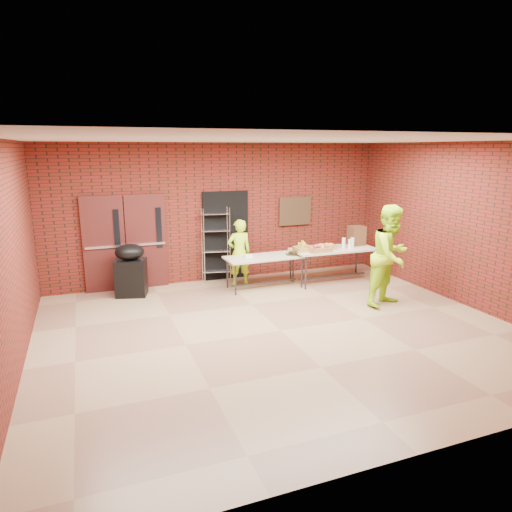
% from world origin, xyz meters
% --- Properties ---
extents(room, '(8.08, 7.08, 3.28)m').
position_xyz_m(room, '(0.00, 0.00, 1.60)').
color(room, '#876249').
rests_on(room, ground).
extents(double_doors, '(1.78, 0.12, 2.10)m').
position_xyz_m(double_doors, '(-2.20, 3.44, 1.05)').
color(double_doors, '#3F1212').
rests_on(double_doors, room).
extents(dark_doorway, '(1.10, 0.06, 2.10)m').
position_xyz_m(dark_doorway, '(0.10, 3.46, 1.05)').
color(dark_doorway, black).
rests_on(dark_doorway, room).
extents(bronze_plaque, '(0.85, 0.04, 0.70)m').
position_xyz_m(bronze_plaque, '(1.90, 3.45, 1.55)').
color(bronze_plaque, '#382616').
rests_on(bronze_plaque, room).
extents(wire_rack, '(0.67, 0.34, 1.75)m').
position_xyz_m(wire_rack, '(-0.18, 3.32, 0.87)').
color(wire_rack, silver).
rests_on(wire_rack, room).
extents(table_left, '(1.78, 0.78, 0.73)m').
position_xyz_m(table_left, '(0.68, 2.43, 0.66)').
color(table_left, tan).
rests_on(table_left, room).
extents(table_right, '(1.97, 0.86, 0.80)m').
position_xyz_m(table_right, '(2.35, 2.31, 0.73)').
color(table_right, tan).
rests_on(table_right, room).
extents(basket_bananas, '(0.42, 0.32, 0.13)m').
position_xyz_m(basket_bananas, '(1.58, 2.30, 0.86)').
color(basket_bananas, '#9F7B40').
rests_on(basket_bananas, table_right).
extents(basket_oranges, '(0.40, 0.31, 0.13)m').
position_xyz_m(basket_oranges, '(2.16, 2.31, 0.86)').
color(basket_oranges, '#9F7B40').
rests_on(basket_oranges, table_right).
extents(basket_apples, '(0.48, 0.37, 0.15)m').
position_xyz_m(basket_apples, '(1.89, 2.12, 0.87)').
color(basket_apples, '#9F7B40').
rests_on(basket_apples, table_right).
extents(muffin_tray, '(0.38, 0.38, 0.10)m').
position_xyz_m(muffin_tray, '(1.37, 2.36, 0.77)').
color(muffin_tray, '#124617').
rests_on(muffin_tray, table_left).
extents(napkin_box, '(0.17, 0.12, 0.06)m').
position_xyz_m(napkin_box, '(0.31, 2.47, 0.75)').
color(napkin_box, white).
rests_on(napkin_box, table_left).
extents(coffee_dispenser, '(0.35, 0.31, 0.46)m').
position_xyz_m(coffee_dispenser, '(3.06, 2.45, 1.03)').
color(coffee_dispenser, '#502D1B').
rests_on(coffee_dispenser, table_right).
extents(cup_stack_front, '(0.07, 0.07, 0.22)m').
position_xyz_m(cup_stack_front, '(2.68, 2.13, 0.91)').
color(cup_stack_front, white).
rests_on(cup_stack_front, table_right).
extents(cup_stack_mid, '(0.08, 0.08, 0.25)m').
position_xyz_m(cup_stack_mid, '(2.77, 2.16, 0.92)').
color(cup_stack_mid, white).
rests_on(cup_stack_mid, table_right).
extents(cup_stack_back, '(0.08, 0.08, 0.24)m').
position_xyz_m(cup_stack_back, '(2.60, 2.27, 0.92)').
color(cup_stack_back, white).
rests_on(cup_stack_back, table_right).
extents(covered_grill, '(0.73, 0.66, 1.12)m').
position_xyz_m(covered_grill, '(-2.17, 2.93, 0.56)').
color(covered_grill, black).
rests_on(covered_grill, room).
extents(volunteer_woman, '(0.56, 0.37, 1.52)m').
position_xyz_m(volunteer_woman, '(0.23, 2.85, 0.76)').
color(volunteer_woman, '#B8F11A').
rests_on(volunteer_woman, room).
extents(volunteer_man, '(1.18, 1.06, 2.01)m').
position_xyz_m(volunteer_man, '(2.58, 0.49, 1.01)').
color(volunteer_man, '#B8F11A').
rests_on(volunteer_man, room).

